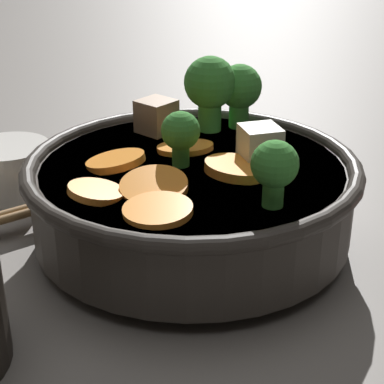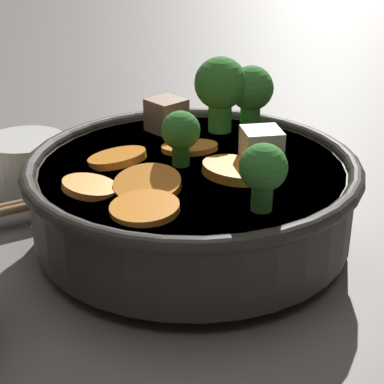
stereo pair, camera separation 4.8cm
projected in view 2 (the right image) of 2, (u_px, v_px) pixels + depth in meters
ground_plane at (192, 241)px, 0.50m from camera, size 3.00×3.00×0.00m
stirfry_bowl at (193, 187)px, 0.48m from camera, size 0.25×0.25×0.13m
tea_cup at (27, 162)px, 0.58m from camera, size 0.07×0.07×0.05m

